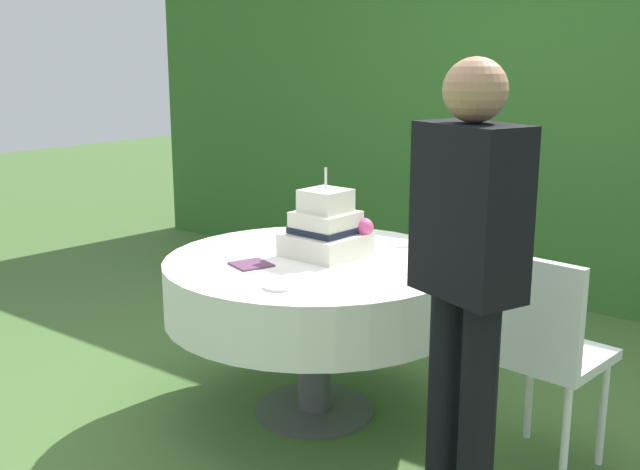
{
  "coord_description": "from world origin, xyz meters",
  "views": [
    {
      "loc": [
        2.03,
        -2.56,
        1.61
      ],
      "look_at": [
        -0.0,
        0.04,
        0.83
      ],
      "focal_mm": 43.14,
      "sensor_mm": 36.0,
      "label": 1
    }
  ],
  "objects_px": {
    "serving_plate_far": "(296,239)",
    "standing_person": "(467,271)",
    "cake_table": "(314,287)",
    "garden_chair": "(541,343)",
    "napkin_stack": "(251,264)",
    "wedding_cake": "(327,230)",
    "serving_plate_near": "(432,255)",
    "serving_plate_left": "(279,286)",
    "serving_plate_right": "(400,243)"
  },
  "relations": [
    {
      "from": "serving_plate_far",
      "to": "serving_plate_left",
      "type": "bearing_deg",
      "value": -55.22
    },
    {
      "from": "serving_plate_right",
      "to": "serving_plate_far",
      "type": "bearing_deg",
      "value": -151.09
    },
    {
      "from": "cake_table",
      "to": "standing_person",
      "type": "relative_size",
      "value": 0.83
    },
    {
      "from": "serving_plate_left",
      "to": "garden_chair",
      "type": "relative_size",
      "value": 0.14
    },
    {
      "from": "serving_plate_near",
      "to": "serving_plate_right",
      "type": "distance_m",
      "value": 0.25
    },
    {
      "from": "cake_table",
      "to": "wedding_cake",
      "type": "bearing_deg",
      "value": 87.4
    },
    {
      "from": "wedding_cake",
      "to": "garden_chair",
      "type": "height_order",
      "value": "wedding_cake"
    },
    {
      "from": "serving_plate_right",
      "to": "napkin_stack",
      "type": "xyz_separation_m",
      "value": [
        -0.3,
        -0.71,
        -0.0
      ]
    },
    {
      "from": "wedding_cake",
      "to": "standing_person",
      "type": "xyz_separation_m",
      "value": [
        0.94,
        -0.49,
        0.08
      ]
    },
    {
      "from": "napkin_stack",
      "to": "serving_plate_far",
      "type": "bearing_deg",
      "value": 106.25
    },
    {
      "from": "cake_table",
      "to": "napkin_stack",
      "type": "bearing_deg",
      "value": -119.81
    },
    {
      "from": "serving_plate_near",
      "to": "serving_plate_left",
      "type": "relative_size",
      "value": 1.2
    },
    {
      "from": "wedding_cake",
      "to": "serving_plate_left",
      "type": "distance_m",
      "value": 0.54
    },
    {
      "from": "wedding_cake",
      "to": "standing_person",
      "type": "relative_size",
      "value": 0.25
    },
    {
      "from": "napkin_stack",
      "to": "standing_person",
      "type": "xyz_separation_m",
      "value": [
        1.09,
        -0.16,
        0.2
      ]
    },
    {
      "from": "wedding_cake",
      "to": "serving_plate_far",
      "type": "relative_size",
      "value": 2.83
    },
    {
      "from": "serving_plate_far",
      "to": "serving_plate_right",
      "type": "distance_m",
      "value": 0.5
    },
    {
      "from": "serving_plate_far",
      "to": "garden_chair",
      "type": "distance_m",
      "value": 1.31
    },
    {
      "from": "serving_plate_near",
      "to": "standing_person",
      "type": "distance_m",
      "value": 0.97
    },
    {
      "from": "napkin_stack",
      "to": "garden_chair",
      "type": "xyz_separation_m",
      "value": [
        1.15,
        0.36,
        -0.19
      ]
    },
    {
      "from": "serving_plate_far",
      "to": "wedding_cake",
      "type": "bearing_deg",
      "value": -24.47
    },
    {
      "from": "serving_plate_near",
      "to": "serving_plate_right",
      "type": "bearing_deg",
      "value": 156.74
    },
    {
      "from": "garden_chair",
      "to": "serving_plate_near",
      "type": "bearing_deg",
      "value": 158.49
    },
    {
      "from": "serving_plate_far",
      "to": "standing_person",
      "type": "xyz_separation_m",
      "value": [
        1.23,
        -0.62,
        0.2
      ]
    },
    {
      "from": "napkin_stack",
      "to": "garden_chair",
      "type": "height_order",
      "value": "garden_chair"
    },
    {
      "from": "serving_plate_near",
      "to": "wedding_cake",
      "type": "bearing_deg",
      "value": -144.7
    },
    {
      "from": "cake_table",
      "to": "serving_plate_right",
      "type": "bearing_deg",
      "value": 71.09
    },
    {
      "from": "garden_chair",
      "to": "napkin_stack",
      "type": "bearing_deg",
      "value": -162.5
    },
    {
      "from": "serving_plate_near",
      "to": "garden_chair",
      "type": "xyz_separation_m",
      "value": [
        0.62,
        -0.25,
        -0.19
      ]
    },
    {
      "from": "serving_plate_near",
      "to": "serving_plate_far",
      "type": "height_order",
      "value": "same"
    },
    {
      "from": "napkin_stack",
      "to": "serving_plate_near",
      "type": "bearing_deg",
      "value": 48.87
    },
    {
      "from": "serving_plate_left",
      "to": "serving_plate_right",
      "type": "xyz_separation_m",
      "value": [
        -0.01,
        0.88,
        0.0
      ]
    },
    {
      "from": "serving_plate_near",
      "to": "garden_chair",
      "type": "relative_size",
      "value": 0.17
    },
    {
      "from": "serving_plate_left",
      "to": "napkin_stack",
      "type": "xyz_separation_m",
      "value": [
        -0.31,
        0.17,
        -0.0
      ]
    },
    {
      "from": "serving_plate_left",
      "to": "garden_chair",
      "type": "height_order",
      "value": "garden_chair"
    },
    {
      "from": "garden_chair",
      "to": "standing_person",
      "type": "distance_m",
      "value": 0.65
    },
    {
      "from": "napkin_stack",
      "to": "wedding_cake",
      "type": "bearing_deg",
      "value": 66.26
    },
    {
      "from": "serving_plate_near",
      "to": "standing_person",
      "type": "relative_size",
      "value": 0.09
    },
    {
      "from": "serving_plate_far",
      "to": "garden_chair",
      "type": "bearing_deg",
      "value": -4.58
    },
    {
      "from": "napkin_stack",
      "to": "standing_person",
      "type": "relative_size",
      "value": 0.09
    },
    {
      "from": "wedding_cake",
      "to": "garden_chair",
      "type": "bearing_deg",
      "value": 1.49
    },
    {
      "from": "cake_table",
      "to": "garden_chair",
      "type": "distance_m",
      "value": 1.02
    },
    {
      "from": "cake_table",
      "to": "serving_plate_far",
      "type": "height_order",
      "value": "serving_plate_far"
    },
    {
      "from": "serving_plate_far",
      "to": "standing_person",
      "type": "relative_size",
      "value": 0.09
    },
    {
      "from": "wedding_cake",
      "to": "serving_plate_far",
      "type": "distance_m",
      "value": 0.33
    },
    {
      "from": "napkin_stack",
      "to": "standing_person",
      "type": "distance_m",
      "value": 1.12
    },
    {
      "from": "cake_table",
      "to": "serving_plate_left",
      "type": "bearing_deg",
      "value": -69.01
    },
    {
      "from": "serving_plate_right",
      "to": "garden_chair",
      "type": "height_order",
      "value": "garden_chair"
    },
    {
      "from": "cake_table",
      "to": "garden_chair",
      "type": "relative_size",
      "value": 1.49
    },
    {
      "from": "wedding_cake",
      "to": "serving_plate_left",
      "type": "height_order",
      "value": "wedding_cake"
    }
  ]
}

